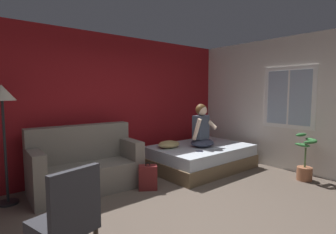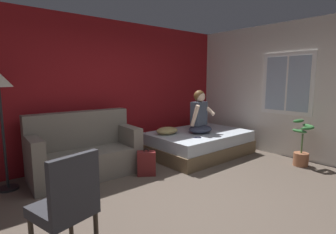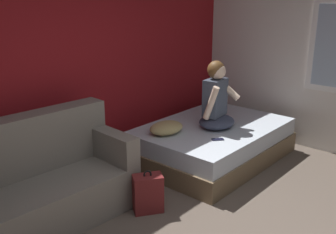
{
  "view_description": "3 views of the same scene",
  "coord_description": "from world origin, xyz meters",
  "px_view_note": "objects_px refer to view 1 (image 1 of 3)",
  "views": [
    {
      "loc": [
        -2.21,
        -2.09,
        1.6
      ],
      "look_at": [
        0.72,
        1.42,
        1.16
      ],
      "focal_mm": 28.0,
      "sensor_mm": 36.0,
      "label": 1
    },
    {
      "loc": [
        -2.21,
        -2.09,
        1.6
      ],
      "look_at": [
        0.54,
        1.16,
        0.96
      ],
      "focal_mm": 28.0,
      "sensor_mm": 36.0,
      "label": 2
    },
    {
      "loc": [
        -2.37,
        -1.19,
        2.18
      ],
      "look_at": [
        0.53,
        1.34,
        0.94
      ],
      "focal_mm": 42.0,
      "sensor_mm": 36.0,
      "label": 3
    }
  ],
  "objects_px": {
    "couch": "(86,166)",
    "potted_plant": "(305,164)",
    "bed": "(200,157)",
    "floor_lamp": "(2,104)",
    "throw_pillow": "(169,144)",
    "side_chair": "(67,218)",
    "cell_phone": "(199,151)",
    "person_seated": "(202,129)",
    "backpack": "(148,178)"
  },
  "relations": [
    {
      "from": "couch",
      "to": "potted_plant",
      "type": "bearing_deg",
      "value": -33.37
    },
    {
      "from": "bed",
      "to": "couch",
      "type": "xyz_separation_m",
      "value": [
        -2.32,
        0.39,
        0.16
      ]
    },
    {
      "from": "floor_lamp",
      "to": "throw_pillow",
      "type": "bearing_deg",
      "value": -5.82
    },
    {
      "from": "side_chair",
      "to": "cell_phone",
      "type": "height_order",
      "value": "side_chair"
    },
    {
      "from": "side_chair",
      "to": "person_seated",
      "type": "relative_size",
      "value": 1.12
    },
    {
      "from": "side_chair",
      "to": "potted_plant",
      "type": "bearing_deg",
      "value": -3.02
    },
    {
      "from": "bed",
      "to": "person_seated",
      "type": "bearing_deg",
      "value": -125.61
    },
    {
      "from": "person_seated",
      "to": "potted_plant",
      "type": "height_order",
      "value": "person_seated"
    },
    {
      "from": "cell_phone",
      "to": "person_seated",
      "type": "bearing_deg",
      "value": -13.13
    },
    {
      "from": "throw_pillow",
      "to": "potted_plant",
      "type": "height_order",
      "value": "potted_plant"
    },
    {
      "from": "person_seated",
      "to": "throw_pillow",
      "type": "distance_m",
      "value": 0.74
    },
    {
      "from": "person_seated",
      "to": "potted_plant",
      "type": "distance_m",
      "value": 1.98
    },
    {
      "from": "bed",
      "to": "cell_phone",
      "type": "relative_size",
      "value": 14.35
    },
    {
      "from": "bed",
      "to": "potted_plant",
      "type": "xyz_separation_m",
      "value": [
        0.9,
        -1.73,
        0.07
      ]
    },
    {
      "from": "throw_pillow",
      "to": "floor_lamp",
      "type": "height_order",
      "value": "floor_lamp"
    },
    {
      "from": "person_seated",
      "to": "floor_lamp",
      "type": "distance_m",
      "value": 3.47
    },
    {
      "from": "bed",
      "to": "person_seated",
      "type": "distance_m",
      "value": 0.61
    },
    {
      "from": "side_chair",
      "to": "backpack",
      "type": "xyz_separation_m",
      "value": [
        1.72,
        1.24,
        -0.34
      ]
    },
    {
      "from": "backpack",
      "to": "cell_phone",
      "type": "height_order",
      "value": "cell_phone"
    },
    {
      "from": "cell_phone",
      "to": "potted_plant",
      "type": "height_order",
      "value": "potted_plant"
    },
    {
      "from": "throw_pillow",
      "to": "potted_plant",
      "type": "xyz_separation_m",
      "value": [
        1.54,
        -2.0,
        -0.25
      ]
    },
    {
      "from": "person_seated",
      "to": "throw_pillow",
      "type": "height_order",
      "value": "person_seated"
    },
    {
      "from": "couch",
      "to": "cell_phone",
      "type": "height_order",
      "value": "couch"
    },
    {
      "from": "backpack",
      "to": "potted_plant",
      "type": "height_order",
      "value": "potted_plant"
    },
    {
      "from": "side_chair",
      "to": "cell_phone",
      "type": "relative_size",
      "value": 6.81
    },
    {
      "from": "bed",
      "to": "throw_pillow",
      "type": "xyz_separation_m",
      "value": [
        -0.64,
        0.27,
        0.31
      ]
    },
    {
      "from": "backpack",
      "to": "floor_lamp",
      "type": "bearing_deg",
      "value": 156.32
    },
    {
      "from": "person_seated",
      "to": "cell_phone",
      "type": "height_order",
      "value": "person_seated"
    },
    {
      "from": "backpack",
      "to": "floor_lamp",
      "type": "xyz_separation_m",
      "value": [
        -1.87,
        0.82,
        1.24
      ]
    },
    {
      "from": "backpack",
      "to": "cell_phone",
      "type": "xyz_separation_m",
      "value": [
        1.13,
        -0.08,
        0.29
      ]
    },
    {
      "from": "couch",
      "to": "backpack",
      "type": "distance_m",
      "value": 1.04
    },
    {
      "from": "person_seated",
      "to": "bed",
      "type": "bearing_deg",
      "value": 54.39
    },
    {
      "from": "bed",
      "to": "cell_phone",
      "type": "bearing_deg",
      "value": -139.33
    },
    {
      "from": "potted_plant",
      "to": "floor_lamp",
      "type": "bearing_deg",
      "value": 152.12
    },
    {
      "from": "side_chair",
      "to": "backpack",
      "type": "relative_size",
      "value": 2.14
    },
    {
      "from": "side_chair",
      "to": "throw_pillow",
      "type": "bearing_deg",
      "value": 34.16
    },
    {
      "from": "cell_phone",
      "to": "floor_lamp",
      "type": "bearing_deg",
      "value": 112.04
    },
    {
      "from": "couch",
      "to": "side_chair",
      "type": "distance_m",
      "value": 2.12
    },
    {
      "from": "side_chair",
      "to": "backpack",
      "type": "bearing_deg",
      "value": 35.82
    },
    {
      "from": "throw_pillow",
      "to": "potted_plant",
      "type": "relative_size",
      "value": 0.56
    },
    {
      "from": "bed",
      "to": "potted_plant",
      "type": "relative_size",
      "value": 2.43
    },
    {
      "from": "floor_lamp",
      "to": "potted_plant",
      "type": "relative_size",
      "value": 2.0
    },
    {
      "from": "backpack",
      "to": "bed",
      "type": "bearing_deg",
      "value": 9.97
    },
    {
      "from": "couch",
      "to": "floor_lamp",
      "type": "height_order",
      "value": "floor_lamp"
    },
    {
      "from": "side_chair",
      "to": "potted_plant",
      "type": "relative_size",
      "value": 1.15
    },
    {
      "from": "person_seated",
      "to": "floor_lamp",
      "type": "bearing_deg",
      "value": 169.52
    },
    {
      "from": "cell_phone",
      "to": "potted_plant",
      "type": "xyz_separation_m",
      "value": [
        1.31,
        -1.38,
        -0.18
      ]
    },
    {
      "from": "side_chair",
      "to": "floor_lamp",
      "type": "bearing_deg",
      "value": 94.25
    },
    {
      "from": "bed",
      "to": "floor_lamp",
      "type": "height_order",
      "value": "floor_lamp"
    },
    {
      "from": "throw_pillow",
      "to": "cell_phone",
      "type": "relative_size",
      "value": 3.33
    }
  ]
}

